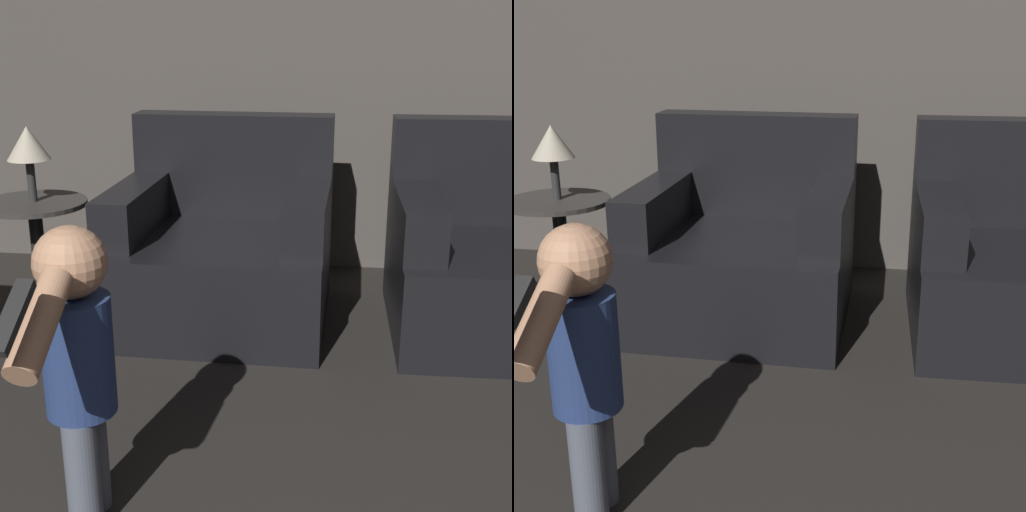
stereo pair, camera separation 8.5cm
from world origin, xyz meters
TOP-DOWN VIEW (x-y plane):
  - wall_back at (0.00, 4.50)m, footprint 8.40×0.05m
  - armchair_left at (-0.48, 3.78)m, footprint 0.91×0.87m
  - armchair_right at (0.69, 3.78)m, footprint 0.91×0.87m
  - person_toddler at (-0.60, 2.38)m, footprint 0.17×0.55m
  - side_table at (-1.29, 3.72)m, footprint 0.45×0.45m
  - lamp at (-1.29, 3.72)m, footprint 0.18×0.18m

SIDE VIEW (x-z plane):
  - armchair_left at x=-0.48m, z-range -0.13..0.71m
  - armchair_right at x=0.69m, z-range -0.13..0.71m
  - side_table at x=-1.29m, z-range 0.16..0.66m
  - person_toddler at x=-0.60m, z-range 0.07..0.86m
  - lamp at x=-1.29m, z-range 0.58..0.90m
  - wall_back at x=0.00m, z-range 0.00..2.60m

